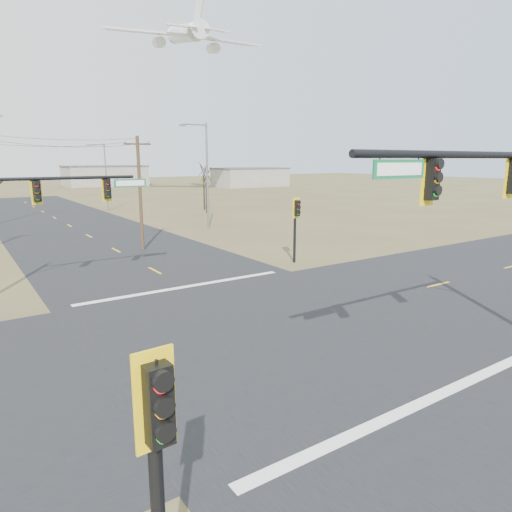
{
  "coord_description": "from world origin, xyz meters",
  "views": [
    {
      "loc": [
        -10.29,
        -14.78,
        6.91
      ],
      "look_at": [
        0.31,
        1.0,
        2.87
      ],
      "focal_mm": 32.0,
      "sensor_mm": 36.0,
      "label": 1
    }
  ],
  "objects_px": {
    "pedestal_signal_sw": "(158,445)",
    "bare_tree_c": "(206,174)",
    "pedestal_signal_ne": "(296,215)",
    "streetlight_a": "(205,171)",
    "mast_arm_far": "(40,203)",
    "bare_tree_d": "(204,169)",
    "utility_pole_near": "(140,192)",
    "streetlight_b": "(104,173)"
  },
  "relations": [
    {
      "from": "utility_pole_near",
      "to": "bare_tree_d",
      "type": "bearing_deg",
      "value": 52.95
    },
    {
      "from": "pedestal_signal_ne",
      "to": "streetlight_a",
      "type": "relative_size",
      "value": 0.43
    },
    {
      "from": "bare_tree_d",
      "to": "streetlight_b",
      "type": "bearing_deg",
      "value": 150.62
    },
    {
      "from": "mast_arm_far",
      "to": "streetlight_a",
      "type": "xyz_separation_m",
      "value": [
        17.42,
        15.35,
        1.05
      ]
    },
    {
      "from": "pedestal_signal_sw",
      "to": "bare_tree_d",
      "type": "relative_size",
      "value": 0.68
    },
    {
      "from": "utility_pole_near",
      "to": "streetlight_b",
      "type": "bearing_deg",
      "value": 78.93
    },
    {
      "from": "pedestal_signal_ne",
      "to": "pedestal_signal_sw",
      "type": "distance_m",
      "value": 25.52
    },
    {
      "from": "pedestal_signal_sw",
      "to": "streetlight_b",
      "type": "bearing_deg",
      "value": 71.71
    },
    {
      "from": "mast_arm_far",
      "to": "streetlight_a",
      "type": "distance_m",
      "value": 23.24
    },
    {
      "from": "utility_pole_near",
      "to": "pedestal_signal_sw",
      "type": "bearing_deg",
      "value": -109.59
    },
    {
      "from": "streetlight_b",
      "to": "pedestal_signal_ne",
      "type": "bearing_deg",
      "value": -69.82
    },
    {
      "from": "bare_tree_c",
      "to": "pedestal_signal_ne",
      "type": "bearing_deg",
      "value": -106.63
    },
    {
      "from": "bare_tree_d",
      "to": "pedestal_signal_sw",
      "type": "bearing_deg",
      "value": -118.08
    },
    {
      "from": "pedestal_signal_sw",
      "to": "bare_tree_c",
      "type": "distance_m",
      "value": 54.93
    },
    {
      "from": "pedestal_signal_ne",
      "to": "mast_arm_far",
      "type": "bearing_deg",
      "value": 170.47
    },
    {
      "from": "streetlight_a",
      "to": "bare_tree_c",
      "type": "bearing_deg",
      "value": 65.26
    },
    {
      "from": "mast_arm_far",
      "to": "bare_tree_d",
      "type": "xyz_separation_m",
      "value": [
        25.69,
        31.61,
        0.82
      ]
    },
    {
      "from": "bare_tree_d",
      "to": "pedestal_signal_ne",
      "type": "bearing_deg",
      "value": -107.33
    },
    {
      "from": "utility_pole_near",
      "to": "streetlight_a",
      "type": "height_order",
      "value": "streetlight_a"
    },
    {
      "from": "pedestal_signal_ne",
      "to": "streetlight_b",
      "type": "height_order",
      "value": "streetlight_b"
    },
    {
      "from": "pedestal_signal_sw",
      "to": "streetlight_a",
      "type": "bearing_deg",
      "value": 58.49
    },
    {
      "from": "pedestal_signal_sw",
      "to": "utility_pole_near",
      "type": "xyz_separation_m",
      "value": [
        10.25,
        28.8,
        1.13
      ]
    },
    {
      "from": "mast_arm_far",
      "to": "bare_tree_d",
      "type": "relative_size",
      "value": 1.27
    },
    {
      "from": "pedestal_signal_sw",
      "to": "streetlight_a",
      "type": "height_order",
      "value": "streetlight_a"
    },
    {
      "from": "mast_arm_far",
      "to": "pedestal_signal_ne",
      "type": "bearing_deg",
      "value": -23.55
    },
    {
      "from": "streetlight_b",
      "to": "streetlight_a",
      "type": "bearing_deg",
      "value": -63.32
    },
    {
      "from": "mast_arm_far",
      "to": "bare_tree_d",
      "type": "bearing_deg",
      "value": 33.02
    },
    {
      "from": "bare_tree_d",
      "to": "utility_pole_near",
      "type": "bearing_deg",
      "value": -127.05
    },
    {
      "from": "streetlight_b",
      "to": "bare_tree_d",
      "type": "distance_m",
      "value": 13.35
    },
    {
      "from": "pedestal_signal_ne",
      "to": "bare_tree_d",
      "type": "xyz_separation_m",
      "value": [
        10.34,
        33.13,
        2.35
      ]
    },
    {
      "from": "utility_pole_near",
      "to": "bare_tree_c",
      "type": "relative_size",
      "value": 1.33
    },
    {
      "from": "mast_arm_far",
      "to": "pedestal_signal_sw",
      "type": "height_order",
      "value": "mast_arm_far"
    },
    {
      "from": "streetlight_a",
      "to": "pedestal_signal_ne",
      "type": "bearing_deg",
      "value": -93.64
    },
    {
      "from": "streetlight_b",
      "to": "pedestal_signal_sw",
      "type": "bearing_deg",
      "value": -87.04
    },
    {
      "from": "pedestal_signal_sw",
      "to": "streetlight_b",
      "type": "relative_size",
      "value": 0.52
    },
    {
      "from": "pedestal_signal_ne",
      "to": "utility_pole_near",
      "type": "bearing_deg",
      "value": 121.29
    },
    {
      "from": "mast_arm_far",
      "to": "bare_tree_c",
      "type": "bearing_deg",
      "value": 31.33
    },
    {
      "from": "streetlight_a",
      "to": "streetlight_b",
      "type": "relative_size",
      "value": 1.15
    },
    {
      "from": "mast_arm_far",
      "to": "utility_pole_near",
      "type": "xyz_separation_m",
      "value": [
        8.27,
        8.54,
        -0.26
      ]
    },
    {
      "from": "pedestal_signal_sw",
      "to": "bare_tree_c",
      "type": "xyz_separation_m",
      "value": [
        26.15,
        48.27,
        1.72
      ]
    },
    {
      "from": "pedestal_signal_ne",
      "to": "bare_tree_c",
      "type": "height_order",
      "value": "bare_tree_c"
    },
    {
      "from": "utility_pole_near",
      "to": "bare_tree_c",
      "type": "height_order",
      "value": "utility_pole_near"
    }
  ]
}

